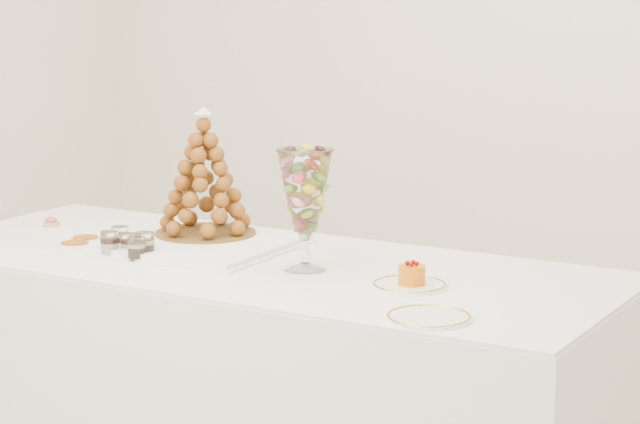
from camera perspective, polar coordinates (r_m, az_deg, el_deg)
The scene contains 15 objects.
buffet_table at distance 3.80m, azimuth -2.97°, elevation -8.34°, with size 2.22×0.96×0.83m.
lace_tray at distance 3.91m, azimuth -6.35°, elevation -1.35°, with size 0.67×0.50×0.02m, color white.
macaron_vase at distance 3.52m, azimuth -0.69°, elevation 0.92°, with size 0.16×0.16×0.35m.
cake_plate at distance 3.38m, azimuth 4.11°, elevation -3.37°, with size 0.20×0.20×0.01m, color white.
spare_plate at distance 3.07m, azimuth 5.00°, elevation -4.83°, with size 0.21×0.21×0.01m, color white.
pink_tart at distance 4.27m, azimuth -12.19°, elevation -0.46°, with size 0.05×0.05×0.03m.
verrine_a at distance 3.87m, azimuth -9.13°, elevation -1.17°, with size 0.05×0.05×0.07m, color white.
verrine_b at distance 3.79m, azimuth -8.75°, elevation -1.46°, with size 0.05×0.05×0.06m, color white.
verrine_c at distance 3.74m, azimuth -8.02°, elevation -1.51°, with size 0.06×0.06×0.08m, color white.
verrine_d at distance 3.79m, azimuth -9.60°, elevation -1.44°, with size 0.06×0.06×0.07m, color white.
verrine_e at distance 3.72m, azimuth -8.38°, elevation -1.66°, with size 0.05×0.05×0.07m, color white.
ramekin_back at distance 3.93m, azimuth -10.67°, elevation -1.36°, with size 0.09×0.09×0.03m, color white.
ramekin_front at distance 3.86m, azimuth -11.15°, elevation -1.61°, with size 0.09×0.09×0.03m, color white.
croquembouche at distance 3.93m, azimuth -5.31°, elevation 1.77°, with size 0.32×0.32×0.40m.
mousse_cake at distance 3.36m, azimuth 4.22°, elevation -2.86°, with size 0.07×0.07×0.06m.
Camera 1 is at (2.01, -2.74, 1.66)m, focal length 70.00 mm.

